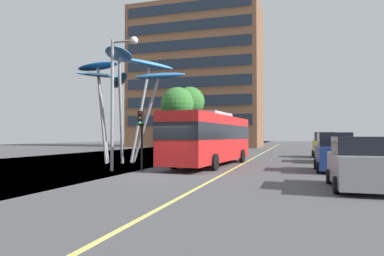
{
  "coord_description": "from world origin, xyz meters",
  "views": [
    {
      "loc": [
        6.21,
        -15.89,
        1.95
      ],
      "look_at": [
        -0.29,
        5.69,
        2.5
      ],
      "focal_mm": 31.8,
      "sensor_mm": 36.0,
      "label": 1
    }
  ],
  "objects_px": {
    "red_bus": "(211,137)",
    "leaf_sculpture": "(129,75)",
    "street_lamp": "(118,86)",
    "traffic_light_kerb_near": "(141,128)",
    "car_parked_near": "(359,164)",
    "car_parked_far": "(331,150)",
    "traffic_light_kerb_far": "(164,126)",
    "car_side_street": "(324,146)",
    "car_parked_mid": "(334,153)"
  },
  "relations": [
    {
      "from": "traffic_light_kerb_far",
      "to": "car_side_street",
      "type": "height_order",
      "value": "traffic_light_kerb_far"
    },
    {
      "from": "red_bus",
      "to": "car_parked_mid",
      "type": "height_order",
      "value": "red_bus"
    },
    {
      "from": "leaf_sculpture",
      "to": "car_parked_mid",
      "type": "bearing_deg",
      "value": -8.75
    },
    {
      "from": "red_bus",
      "to": "car_parked_far",
      "type": "bearing_deg",
      "value": 34.26
    },
    {
      "from": "leaf_sculpture",
      "to": "street_lamp",
      "type": "xyz_separation_m",
      "value": [
        2.11,
        -5.3,
        -1.63
      ]
    },
    {
      "from": "car_parked_mid",
      "to": "red_bus",
      "type": "bearing_deg",
      "value": 166.65
    },
    {
      "from": "red_bus",
      "to": "traffic_light_kerb_near",
      "type": "height_order",
      "value": "red_bus"
    },
    {
      "from": "leaf_sculpture",
      "to": "traffic_light_kerb_near",
      "type": "height_order",
      "value": "leaf_sculpture"
    },
    {
      "from": "car_side_street",
      "to": "car_parked_near",
      "type": "bearing_deg",
      "value": -91.03
    },
    {
      "from": "car_parked_far",
      "to": "street_lamp",
      "type": "xyz_separation_m",
      "value": [
        -12.15,
        -10.4,
        3.86
      ]
    },
    {
      "from": "red_bus",
      "to": "leaf_sculpture",
      "type": "xyz_separation_m",
      "value": [
        -6.27,
        0.35,
        4.5
      ]
    },
    {
      "from": "red_bus",
      "to": "traffic_light_kerb_near",
      "type": "distance_m",
      "value": 5.62
    },
    {
      "from": "traffic_light_kerb_far",
      "to": "red_bus",
      "type": "bearing_deg",
      "value": 6.31
    },
    {
      "from": "red_bus",
      "to": "car_parked_near",
      "type": "distance_m",
      "value": 11.32
    },
    {
      "from": "traffic_light_kerb_near",
      "to": "car_parked_far",
      "type": "distance_m",
      "value": 14.97
    },
    {
      "from": "car_parked_near",
      "to": "car_side_street",
      "type": "relative_size",
      "value": 0.95
    },
    {
      "from": "car_parked_far",
      "to": "street_lamp",
      "type": "bearing_deg",
      "value": -139.46
    },
    {
      "from": "traffic_light_kerb_far",
      "to": "car_side_street",
      "type": "bearing_deg",
      "value": 46.98
    },
    {
      "from": "car_parked_near",
      "to": "red_bus",
      "type": "bearing_deg",
      "value": 132.41
    },
    {
      "from": "car_parked_near",
      "to": "traffic_light_kerb_far",
      "type": "bearing_deg",
      "value": 143.61
    },
    {
      "from": "red_bus",
      "to": "car_side_street",
      "type": "xyz_separation_m",
      "value": [
        7.97,
        11.62,
        -0.85
      ]
    },
    {
      "from": "red_bus",
      "to": "car_parked_near",
      "type": "xyz_separation_m",
      "value": [
        7.61,
        -8.33,
        -1.01
      ]
    },
    {
      "from": "traffic_light_kerb_far",
      "to": "car_parked_near",
      "type": "bearing_deg",
      "value": -36.39
    },
    {
      "from": "car_parked_mid",
      "to": "street_lamp",
      "type": "height_order",
      "value": "street_lamp"
    },
    {
      "from": "car_parked_mid",
      "to": "car_side_street",
      "type": "xyz_separation_m",
      "value": [
        0.52,
        13.39,
        0.08
      ]
    },
    {
      "from": "red_bus",
      "to": "car_side_street",
      "type": "bearing_deg",
      "value": 55.58
    },
    {
      "from": "red_bus",
      "to": "leaf_sculpture",
      "type": "height_order",
      "value": "leaf_sculpture"
    },
    {
      "from": "car_parked_near",
      "to": "street_lamp",
      "type": "bearing_deg",
      "value": 164.03
    },
    {
      "from": "red_bus",
      "to": "car_parked_far",
      "type": "height_order",
      "value": "red_bus"
    },
    {
      "from": "street_lamp",
      "to": "car_side_street",
      "type": "bearing_deg",
      "value": 53.8
    },
    {
      "from": "leaf_sculpture",
      "to": "car_parked_far",
      "type": "bearing_deg",
      "value": 19.65
    },
    {
      "from": "traffic_light_kerb_far",
      "to": "car_parked_far",
      "type": "xyz_separation_m",
      "value": [
        11.2,
        5.79,
        -1.68
      ]
    },
    {
      "from": "traffic_light_kerb_near",
      "to": "car_parked_mid",
      "type": "height_order",
      "value": "traffic_light_kerb_near"
    },
    {
      "from": "traffic_light_kerb_near",
      "to": "street_lamp",
      "type": "relative_size",
      "value": 0.44
    },
    {
      "from": "traffic_light_kerb_near",
      "to": "traffic_light_kerb_far",
      "type": "bearing_deg",
      "value": 95.31
    },
    {
      "from": "red_bus",
      "to": "car_parked_near",
      "type": "relative_size",
      "value": 2.78
    },
    {
      "from": "red_bus",
      "to": "car_parked_mid",
      "type": "xyz_separation_m",
      "value": [
        7.44,
        -1.77,
        -0.93
      ]
    },
    {
      "from": "traffic_light_kerb_near",
      "to": "car_parked_near",
      "type": "xyz_separation_m",
      "value": [
        10.4,
        -3.48,
        -1.51
      ]
    },
    {
      "from": "car_parked_near",
      "to": "car_side_street",
      "type": "distance_m",
      "value": 19.96
    },
    {
      "from": "traffic_light_kerb_near",
      "to": "leaf_sculpture",
      "type": "bearing_deg",
      "value": 123.81
    },
    {
      "from": "leaf_sculpture",
      "to": "car_side_street",
      "type": "height_order",
      "value": "leaf_sculpture"
    },
    {
      "from": "traffic_light_kerb_near",
      "to": "street_lamp",
      "type": "distance_m",
      "value": 2.75
    },
    {
      "from": "car_parked_far",
      "to": "car_parked_near",
      "type": "bearing_deg",
      "value": -91.58
    },
    {
      "from": "car_parked_far",
      "to": "red_bus",
      "type": "bearing_deg",
      "value": -145.74
    },
    {
      "from": "leaf_sculpture",
      "to": "car_parked_mid",
      "type": "height_order",
      "value": "leaf_sculpture"
    },
    {
      "from": "traffic_light_kerb_near",
      "to": "red_bus",
      "type": "bearing_deg",
      "value": 60.03
    },
    {
      "from": "traffic_light_kerb_near",
      "to": "car_side_street",
      "type": "height_order",
      "value": "traffic_light_kerb_near"
    },
    {
      "from": "car_parked_near",
      "to": "car_side_street",
      "type": "height_order",
      "value": "car_side_street"
    },
    {
      "from": "red_bus",
      "to": "car_parked_near",
      "type": "height_order",
      "value": "red_bus"
    },
    {
      "from": "traffic_light_kerb_near",
      "to": "street_lamp",
      "type": "xyz_separation_m",
      "value": [
        -1.37,
        -0.11,
        2.38
      ]
    }
  ]
}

